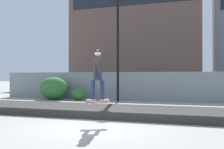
% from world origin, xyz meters
% --- Properties ---
extents(ground_plane, '(120.00, 120.00, 0.00)m').
position_xyz_m(ground_plane, '(0.00, 0.00, 0.00)').
color(ground_plane, gray).
extents(gravel_berm, '(17.56, 2.71, 0.31)m').
position_xyz_m(gravel_berm, '(0.00, 2.79, 0.15)').
color(gravel_berm, '#33302D').
rests_on(gravel_berm, ground_plane).
extents(skateboard, '(0.80, 0.55, 0.07)m').
position_xyz_m(skateboard, '(0.07, 0.46, 0.74)').
color(skateboard, '#B22D2D').
extents(skater, '(0.69, 0.62, 1.68)m').
position_xyz_m(skater, '(0.07, 0.46, 1.69)').
color(skater, '#B2ADA8').
rests_on(skater, skateboard).
extents(chain_fence, '(21.01, 0.06, 1.85)m').
position_xyz_m(chain_fence, '(0.00, 9.35, 0.93)').
color(chain_fence, gray).
rests_on(chain_fence, ground_plane).
extents(street_lamp, '(0.44, 0.44, 7.11)m').
position_xyz_m(street_lamp, '(-1.59, 8.26, 4.40)').
color(street_lamp, black).
rests_on(street_lamp, ground_plane).
extents(parked_car_near, '(4.45, 2.05, 1.66)m').
position_xyz_m(parked_car_near, '(-5.97, 12.70, 0.84)').
color(parked_car_near, navy).
rests_on(parked_car_near, ground_plane).
extents(library_building, '(23.86, 14.53, 24.51)m').
position_xyz_m(library_building, '(-8.09, 44.82, 12.26)').
color(library_building, brown).
rests_on(library_building, ground_plane).
extents(shrub_left, '(1.97, 1.61, 1.52)m').
position_xyz_m(shrub_left, '(-6.15, 8.34, 0.76)').
color(shrub_left, '#336B2D').
rests_on(shrub_left, ground_plane).
extents(shrub_center, '(1.01, 0.83, 0.78)m').
position_xyz_m(shrub_center, '(-4.35, 8.43, 0.39)').
color(shrub_center, '#336B2D').
rests_on(shrub_center, ground_plane).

